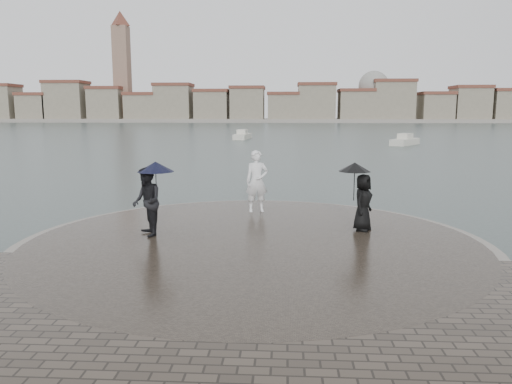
{
  "coord_description": "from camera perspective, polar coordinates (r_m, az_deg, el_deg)",
  "views": [
    {
      "loc": [
        0.83,
        -9.33,
        3.75
      ],
      "look_at": [
        0.0,
        4.8,
        1.45
      ],
      "focal_mm": 35.0,
      "sensor_mm": 36.0,
      "label": 1
    }
  ],
  "objects": [
    {
      "name": "far_skyline",
      "position": [
        170.2,
        0.98,
        9.85
      ],
      "size": [
        260.0,
        20.0,
        37.0
      ],
      "color": "gray",
      "rests_on": "ground"
    },
    {
      "name": "boats",
      "position": [
        62.59,
        6.86,
        6.07
      ],
      "size": [
        22.47,
        16.52,
        1.5
      ],
      "color": "beige",
      "rests_on": "ground"
    },
    {
      "name": "quay_tip",
      "position": [
        13.35,
        -0.33,
        -6.28
      ],
      "size": [
        11.9,
        11.9,
        0.36
      ],
      "primitive_type": "cylinder",
      "color": "#2D261E",
      "rests_on": "ground"
    },
    {
      "name": "visitor_left",
      "position": [
        13.89,
        -12.2,
        -0.36
      ],
      "size": [
        1.29,
        1.18,
        2.04
      ],
      "color": "black",
      "rests_on": "quay_tip"
    },
    {
      "name": "visitor_right",
      "position": [
        14.52,
        11.89,
        -0.17
      ],
      "size": [
        1.14,
        1.04,
        1.95
      ],
      "color": "black",
      "rests_on": "quay_tip"
    },
    {
      "name": "kerb_ring",
      "position": [
        13.35,
        -0.33,
        -6.37
      ],
      "size": [
        12.5,
        12.5,
        0.32
      ],
      "primitive_type": "cylinder",
      "color": "gray",
      "rests_on": "ground"
    },
    {
      "name": "statue",
      "position": [
        16.86,
        0.1,
        1.23
      ],
      "size": [
        0.85,
        0.64,
        2.09
      ],
      "primitive_type": "imported",
      "rotation": [
        0.0,
        0.0,
        0.2
      ],
      "color": "white",
      "rests_on": "quay_tip"
    },
    {
      "name": "ground",
      "position": [
        10.09,
        -1.64,
        -12.59
      ],
      "size": [
        400.0,
        400.0,
        0.0
      ],
      "primitive_type": "plane",
      "color": "#2B3835",
      "rests_on": "ground"
    }
  ]
}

